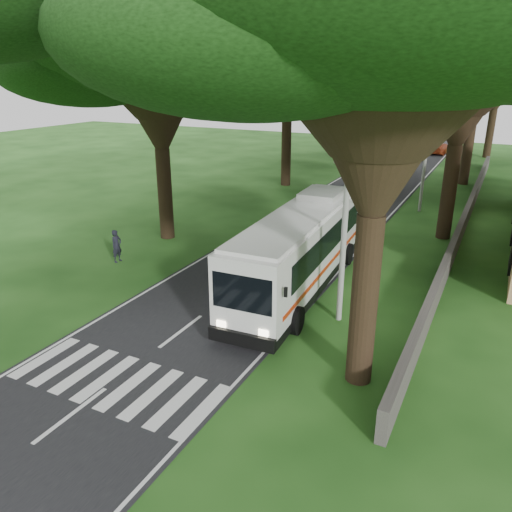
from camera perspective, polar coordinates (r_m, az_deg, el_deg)
The scene contains 18 objects.
ground at distance 19.81m, azimuth -11.89°, elevation -10.95°, with size 140.00×140.00×0.00m, color #183F12.
road at distance 40.80m, azimuth 10.28°, elevation 5.68°, with size 8.00×120.00×0.04m, color black.
crosswalk at distance 18.57m, azimuth -15.78°, elevation -13.67°, with size 8.00×3.00×0.01m, color silver.
property_wall at distance 38.22m, azimuth 22.90°, elevation 4.30°, with size 0.35×50.00×1.20m, color #383533.
pole_near at distance 20.63m, azimuth 10.08°, elevation 3.22°, with size 1.60×0.24×8.00m.
pole_mid at distance 39.79m, azimuth 18.81°, elevation 10.70°, with size 1.60×0.24×8.00m.
pole_far at distance 59.51m, azimuth 21.91°, elevation 13.23°, with size 1.60×0.24×8.00m.
tree_l_mida at distance 31.40m, azimuth -11.43°, elevation 22.58°, with size 15.75×15.75×14.98m.
tree_l_midb at distance 46.80m, azimuth 3.71°, elevation 22.44°, with size 16.23×16.23×15.37m.
tree_l_far at distance 64.02m, azimuth 9.67°, elevation 21.39°, with size 14.17×14.17×14.68m.
tree_r_mida at distance 33.14m, azimuth 23.27°, elevation 22.01°, with size 13.69×13.69×15.02m.
tree_r_midb at distance 51.09m, azimuth 24.40°, elevation 20.28°, with size 15.68×15.68×14.94m.
tree_r_far at distance 69.01m, azimuth 26.31°, elevation 19.72°, with size 16.40×16.40×15.22m.
coach_bus at distance 24.28m, azimuth 5.14°, elevation 0.94°, with size 3.63×13.38×3.91m.
distant_car_a at distance 51.95m, azimuth 13.05°, elevation 9.32°, with size 1.41×3.51×1.19m, color #BBBAC0.
distant_car_b at distance 71.06m, azimuth 16.93°, elevation 11.91°, with size 1.42×4.07×1.34m, color navy.
distant_car_c at distance 70.28m, azimuth 20.38°, elevation 11.46°, with size 1.94×4.77×1.39m, color maroon.
pedestrian at distance 29.06m, azimuth -15.63°, elevation 1.11°, with size 0.68×0.45×1.87m, color black.
Camera 1 is at (11.02, -12.95, 10.17)m, focal length 35.00 mm.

